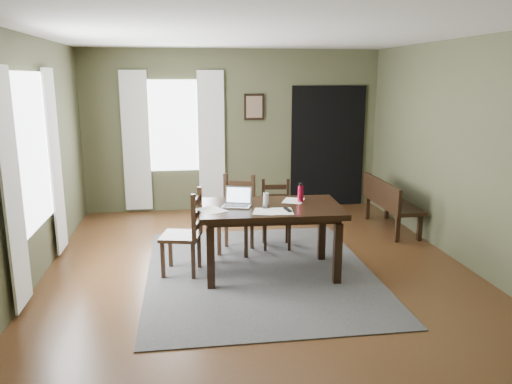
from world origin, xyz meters
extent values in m
cube|color=#492C16|center=(0.00, 0.00, -0.01)|extent=(5.00, 6.00, 0.01)
cube|color=#484A30|center=(0.00, 3.00, 1.35)|extent=(5.00, 0.02, 2.70)
cube|color=#484A30|center=(0.00, -3.00, 1.35)|extent=(5.00, 0.02, 2.70)
cube|color=#484A30|center=(-2.50, 0.00, 1.35)|extent=(0.02, 6.00, 2.70)
cube|color=#484A30|center=(2.50, 0.00, 1.35)|extent=(0.02, 6.00, 2.70)
cube|color=white|center=(0.00, 0.00, 2.70)|extent=(5.00, 6.00, 0.02)
cube|color=#3E3E3E|center=(0.00, 0.00, 0.01)|extent=(2.60, 3.20, 0.01)
cube|color=black|center=(0.12, -0.04, 0.78)|extent=(1.64, 1.02, 0.06)
cube|color=black|center=(0.12, -0.04, 0.72)|extent=(1.46, 0.84, 0.05)
cube|color=black|center=(-0.59, -0.39, 0.35)|extent=(0.09, 0.09, 0.68)
cube|color=black|center=(-0.56, 0.36, 0.35)|extent=(0.09, 0.09, 0.68)
cube|color=black|center=(0.80, -0.44, 0.35)|extent=(0.09, 0.09, 0.68)
cube|color=black|center=(0.83, 0.31, 0.35)|extent=(0.09, 0.09, 0.68)
cube|color=black|center=(-0.90, 0.10, 0.45)|extent=(0.51, 0.51, 0.04)
cube|color=black|center=(-1.04, 0.31, 0.22)|extent=(0.05, 0.05, 0.42)
cube|color=black|center=(-0.69, 0.23, 0.22)|extent=(0.05, 0.05, 0.42)
cube|color=black|center=(-1.11, -0.03, 0.22)|extent=(0.05, 0.05, 0.42)
cube|color=black|center=(-0.77, -0.11, 0.22)|extent=(0.05, 0.05, 0.42)
cube|color=black|center=(-0.67, 0.24, 0.73)|extent=(0.06, 0.06, 0.53)
cube|color=black|center=(-0.75, -0.12, 0.73)|extent=(0.06, 0.06, 0.53)
cube|color=black|center=(-0.71, 0.06, 0.59)|extent=(0.09, 0.32, 0.07)
cube|color=black|center=(-0.71, 0.06, 0.73)|extent=(0.09, 0.32, 0.07)
cube|color=black|center=(-0.71, 0.06, 0.87)|extent=(0.09, 0.32, 0.07)
cube|color=black|center=(-0.20, 0.71, 0.46)|extent=(0.56, 0.56, 0.04)
cube|color=black|center=(-0.43, 0.61, 0.22)|extent=(0.05, 0.05, 0.42)
cube|color=black|center=(-0.31, 0.94, 0.22)|extent=(0.05, 0.05, 0.42)
cube|color=black|center=(-0.10, 0.49, 0.22)|extent=(0.05, 0.05, 0.42)
cube|color=black|center=(0.02, 0.82, 0.22)|extent=(0.05, 0.05, 0.42)
cube|color=black|center=(-0.31, 0.96, 0.74)|extent=(0.06, 0.06, 0.54)
cube|color=black|center=(0.04, 0.83, 0.74)|extent=(0.06, 0.06, 0.54)
cube|color=black|center=(-0.14, 0.90, 0.59)|extent=(0.31, 0.13, 0.07)
cube|color=black|center=(-0.14, 0.90, 0.74)|extent=(0.31, 0.13, 0.07)
cube|color=black|center=(-0.14, 0.90, 0.88)|extent=(0.31, 0.13, 0.07)
cube|color=black|center=(0.35, 0.84, 0.41)|extent=(0.43, 0.43, 0.04)
cube|color=black|center=(0.18, 0.70, 0.20)|extent=(0.04, 0.04, 0.38)
cube|color=black|center=(0.21, 1.01, 0.20)|extent=(0.04, 0.04, 0.38)
cube|color=black|center=(0.49, 0.67, 0.20)|extent=(0.04, 0.04, 0.38)
cube|color=black|center=(0.53, 0.98, 0.20)|extent=(0.04, 0.04, 0.38)
cube|color=black|center=(0.20, 1.03, 0.66)|extent=(0.05, 0.05, 0.48)
cube|color=black|center=(0.54, 1.00, 0.66)|extent=(0.05, 0.05, 0.48)
cube|color=black|center=(0.37, 1.01, 0.53)|extent=(0.29, 0.05, 0.07)
cube|color=black|center=(0.37, 1.01, 0.66)|extent=(0.29, 0.05, 0.07)
cube|color=black|center=(0.37, 1.01, 0.79)|extent=(0.29, 0.05, 0.07)
cube|color=black|center=(2.22, 1.40, 0.40)|extent=(0.43, 1.35, 0.06)
cube|color=black|center=(2.38, 0.83, 0.19)|extent=(0.06, 0.06, 0.38)
cube|color=black|center=(2.06, 0.83, 0.19)|extent=(0.06, 0.06, 0.38)
cube|color=black|center=(2.38, 1.98, 0.19)|extent=(0.06, 0.06, 0.38)
cube|color=black|center=(2.06, 1.98, 0.19)|extent=(0.06, 0.06, 0.38)
cube|color=black|center=(2.03, 1.40, 0.60)|extent=(0.05, 1.35, 0.33)
cube|color=#B7B7BC|center=(-0.27, -0.03, 0.82)|extent=(0.36, 0.30, 0.02)
cube|color=#B7B7BC|center=(-0.23, 0.08, 0.92)|extent=(0.31, 0.15, 0.20)
cube|color=silver|center=(-0.24, 0.07, 0.92)|extent=(0.27, 0.12, 0.17)
cube|color=#3F3F42|center=(-0.27, -0.04, 0.83)|extent=(0.29, 0.20, 0.00)
cube|color=#3F3F42|center=(0.04, -0.12, 0.83)|extent=(0.06, 0.09, 0.03)
cube|color=black|center=(0.27, -0.27, 0.82)|extent=(0.07, 0.17, 0.02)
cylinder|color=silver|center=(0.07, 0.02, 0.88)|extent=(0.07, 0.07, 0.14)
cylinder|color=#B40D34|center=(0.50, 0.10, 0.91)|extent=(0.07, 0.07, 0.20)
cylinder|color=black|center=(0.50, 0.10, 1.02)|extent=(0.04, 0.04, 0.03)
cube|color=white|center=(-0.56, -0.14, 0.81)|extent=(0.37, 0.40, 0.00)
cube|color=white|center=(0.20, -0.29, 0.81)|extent=(0.25, 0.32, 0.00)
cube|color=white|center=(0.43, 0.16, 0.81)|extent=(0.32, 0.36, 0.00)
cube|color=white|center=(0.00, -0.27, 0.81)|extent=(0.28, 0.33, 0.00)
cube|color=white|center=(-2.47, 0.20, 1.45)|extent=(0.01, 1.30, 1.70)
cube|color=white|center=(-1.00, 2.97, 1.45)|extent=(1.00, 0.01, 1.50)
cube|color=silver|center=(-2.44, -0.62, 1.20)|extent=(0.03, 0.48, 2.30)
cube|color=silver|center=(-2.44, 1.02, 1.20)|extent=(0.03, 0.48, 2.30)
cube|color=silver|center=(-1.62, 2.94, 1.20)|extent=(0.44, 0.03, 2.30)
cube|color=silver|center=(-0.38, 2.94, 1.20)|extent=(0.44, 0.03, 2.30)
cube|color=black|center=(0.35, 2.97, 1.75)|extent=(0.34, 0.03, 0.44)
cube|color=brown|center=(0.35, 2.96, 1.75)|extent=(0.27, 0.01, 0.36)
cube|color=black|center=(1.65, 2.97, 1.05)|extent=(1.30, 0.03, 2.10)
camera|label=1|loc=(-0.82, -5.44, 2.24)|focal=35.00mm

